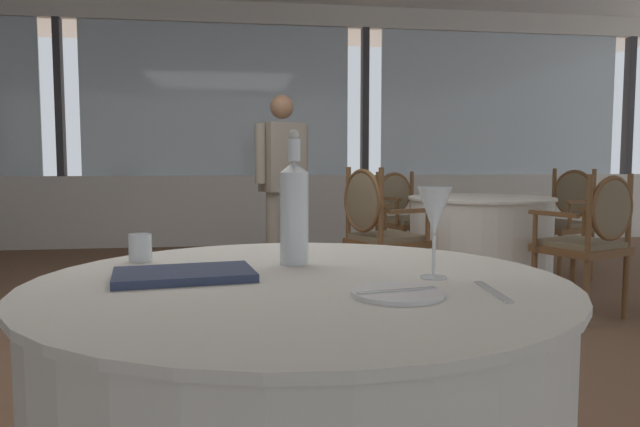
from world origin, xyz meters
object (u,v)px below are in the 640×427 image
at_px(side_plate, 397,293).
at_px(menu_book, 184,274).
at_px(dining_chair_1_1, 377,225).
at_px(wine_glass, 434,212).
at_px(dining_chair_1_0, 403,212).
at_px(diner_person_0, 282,177).
at_px(water_tumbler, 140,248).
at_px(water_bottle, 294,209).
at_px(dining_chair_1_3, 564,214).
at_px(dining_chair_1_2, 592,234).

height_order(side_plate, menu_book, menu_book).
height_order(menu_book, dining_chair_1_1, dining_chair_1_1).
distance_m(wine_glass, dining_chair_1_0, 4.17).
distance_m(menu_book, dining_chair_1_0, 4.28).
distance_m(wine_glass, dining_chair_1_1, 2.80).
relative_size(dining_chair_1_0, diner_person_0, 0.59).
relative_size(side_plate, water_tumbler, 2.56).
xyz_separation_m(water_bottle, wine_glass, (0.31, -0.25, 0.01)).
xyz_separation_m(side_plate, dining_chair_1_3, (2.54, 3.62, -0.18)).
bearing_deg(wine_glass, water_tumbler, 153.62).
distance_m(side_plate, dining_chair_1_1, 2.98).
bearing_deg(dining_chair_1_1, menu_book, -134.75).
relative_size(dining_chair_1_2, dining_chair_1_3, 0.99).
height_order(menu_book, dining_chair_1_3, dining_chair_1_3).
distance_m(water_tumbler, dining_chair_1_0, 4.09).
relative_size(dining_chair_1_0, dining_chair_1_3, 0.97).
xyz_separation_m(water_tumbler, dining_chair_1_3, (3.13, 3.08, -0.22)).
xyz_separation_m(dining_chair_1_0, dining_chair_1_3, (1.28, -0.56, 0.01)).
distance_m(dining_chair_1_1, diner_person_0, 1.18).
distance_m(water_bottle, menu_book, 0.36).
height_order(side_plate, water_bottle, water_bottle).
distance_m(water_bottle, wine_glass, 0.40).
height_order(water_tumbler, dining_chair_1_0, dining_chair_1_0).
distance_m(dining_chair_1_0, dining_chair_1_1, 1.40).
xyz_separation_m(water_bottle, dining_chair_1_0, (1.43, 3.75, -0.34)).
relative_size(wine_glass, dining_chair_1_3, 0.23).
bearing_deg(dining_chair_1_2, menu_book, 109.19).
xyz_separation_m(side_plate, dining_chair_1_0, (1.26, 4.17, -0.20)).
bearing_deg(menu_book, water_bottle, 22.28).
bearing_deg(water_tumbler, menu_book, -63.37).
height_order(water_tumbler, dining_chair_1_3, dining_chair_1_3).
height_order(wine_glass, diner_person_0, diner_person_0).
xyz_separation_m(dining_chair_1_1, dining_chair_1_3, (1.85, 0.72, -0.01)).
relative_size(water_tumbler, dining_chair_1_1, 0.08).
relative_size(water_tumbler, dining_chair_1_3, 0.08).
bearing_deg(dining_chair_1_2, water_tumbler, 103.66).
distance_m(water_bottle, dining_chair_1_1, 2.63).
relative_size(side_plate, water_bottle, 0.54).
bearing_deg(water_bottle, diner_person_0, 85.33).
height_order(side_plate, dining_chair_1_1, dining_chair_1_1).
bearing_deg(dining_chair_1_0, wine_glass, -36.87).
distance_m(water_bottle, dining_chair_1_3, 4.20).
xyz_separation_m(water_bottle, dining_chair_1_2, (2.14, 1.91, -0.34)).
bearing_deg(water_bottle, menu_book, -149.95).
bearing_deg(wine_glass, menu_book, 171.73).
bearing_deg(water_bottle, dining_chair_1_2, 41.68).
bearing_deg(water_bottle, dining_chair_1_1, 70.85).
bearing_deg(side_plate, dining_chair_1_3, 54.93).
height_order(wine_glass, dining_chair_1_1, dining_chair_1_1).
xyz_separation_m(side_plate, dining_chair_1_1, (0.69, 2.89, -0.18)).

